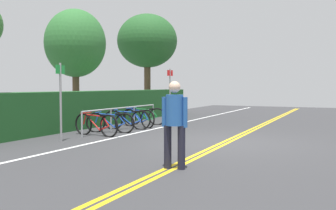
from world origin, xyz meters
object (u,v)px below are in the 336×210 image
bicycle_1 (110,123)px  sign_post_far (170,90)px  tree_mid (75,44)px  bicycle_4 (145,116)px  bike_rack (123,113)px  pedestrian (175,119)px  bicycle_3 (138,118)px  tree_far_right (147,41)px  bicycle_0 (96,125)px  sign_post_near (61,94)px  bicycle_2 (127,120)px

bicycle_1 → sign_post_far: bearing=-2.6°
tree_mid → bicycle_4: bearing=-84.9°
bike_rack → pedestrian: pedestrian is taller
bicycle_3 → sign_post_far: size_ratio=0.73×
bike_rack → bicycle_3: size_ratio=2.79×
tree_mid → bicycle_1: bearing=-125.7°
pedestrian → tree_mid: bearing=49.4°
bicycle_4 → tree_far_right: bearing=27.6°
bike_rack → bicycle_3: bike_rack is taller
bike_rack → tree_mid: bearing=65.9°
bike_rack → bicycle_1: (-0.96, -0.10, -0.26)m
bicycle_0 → tree_far_right: bearing=18.8°
bicycle_1 → tree_far_right: tree_far_right is taller
bicycle_4 → sign_post_near: 4.97m
bicycle_0 → sign_post_near: sign_post_near is taller
bicycle_0 → tree_far_right: size_ratio=0.32×
bicycle_0 → bicycle_3: (2.66, 0.04, 0.00)m
pedestrian → bicycle_2: bearing=39.3°
bicycle_2 → sign_post_near: 3.36m
bicycle_2 → tree_mid: bearing=67.7°
bicycle_2 → pedestrian: size_ratio=1.02×
bicycle_0 → sign_post_far: size_ratio=0.77×
bicycle_4 → tree_mid: (-0.28, 3.16, 2.96)m
tree_far_right → bicycle_0: bearing=-161.2°
bicycle_0 → bicycle_4: 3.52m
bicycle_0 → pedestrian: 5.17m
bicycle_4 → sign_post_near: size_ratio=0.74×
bicycle_3 → tree_mid: bearing=80.4°
pedestrian → tree_far_right: 14.26m
bicycle_2 → bicycle_1: bearing=179.0°
bike_rack → bicycle_2: size_ratio=2.81×
bicycle_3 → bike_rack: bearing=173.0°
bicycle_3 → tree_mid: 4.49m
bicycle_1 → bicycle_2: (1.02, -0.02, 0.01)m
bike_rack → tree_mid: (1.44, 3.24, 2.71)m
bicycle_4 → sign_post_far: bearing=-13.7°
bicycle_4 → sign_post_far: 1.88m
sign_post_near → bicycle_3: bearing=-1.8°
bicycle_0 → sign_post_near: size_ratio=0.81×
bicycle_3 → pedestrian: (-5.81, -4.10, 0.58)m
bike_rack → sign_post_far: (3.26, -0.30, 0.77)m
bicycle_1 → pedestrian: size_ratio=1.04×
bicycle_2 → tree_far_right: bearing=23.1°
sign_post_near → sign_post_far: sign_post_far is taller
sign_post_far → bicycle_4: bearing=166.3°
bicycle_3 → bicycle_4: (0.85, 0.18, -0.01)m
bike_rack → sign_post_near: bearing=179.6°
tree_mid → pedestrian: bearing=-130.6°
bicycle_1 → bicycle_2: bicycle_2 is taller
bicycle_2 → tree_mid: tree_mid is taller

